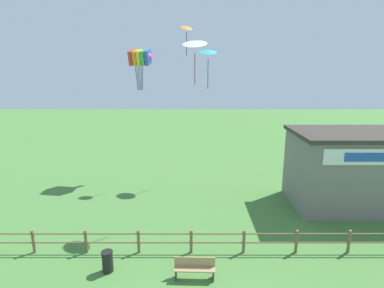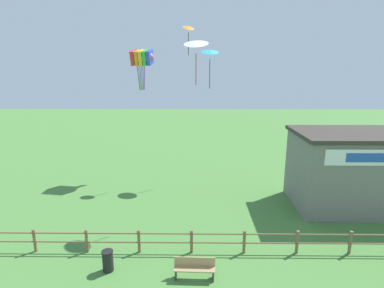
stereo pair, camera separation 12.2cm
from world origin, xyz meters
TOP-DOWN VIEW (x-y plane):
  - wooden_fence at (0.00, 5.70)m, footprint 20.11×0.14m
  - seaside_building at (11.00, 10.93)m, footprint 9.29×4.81m
  - park_bench_near_fence at (0.15, 3.89)m, footprint 1.72×0.45m
  - trash_bin at (-3.60, 4.33)m, footprint 0.50×0.50m
  - kite_rainbow_parafoil at (-4.00, 17.22)m, footprint 2.08×1.54m
  - kite_orange_delta at (-0.38, 16.87)m, footprint 1.17×1.14m
  - kite_cyan_delta at (1.25, 16.44)m, footprint 1.48×1.45m
  - kite_white_delta at (0.19, 10.30)m, footprint 1.57×1.53m

SIDE VIEW (x-z plane):
  - trash_bin at x=-3.60m, z-range 0.00..0.95m
  - park_bench_near_fence at x=0.15m, z-range 0.04..0.95m
  - wooden_fence at x=0.00m, z-range 0.09..1.25m
  - seaside_building at x=11.00m, z-range 0.02..4.85m
  - kite_rainbow_parafoil at x=-4.00m, z-range 7.86..11.00m
  - kite_cyan_delta at x=1.25m, z-range 8.29..11.29m
  - kite_white_delta at x=0.19m, z-range 8.63..11.18m
  - kite_orange_delta at x=-0.38m, z-range 10.39..12.62m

